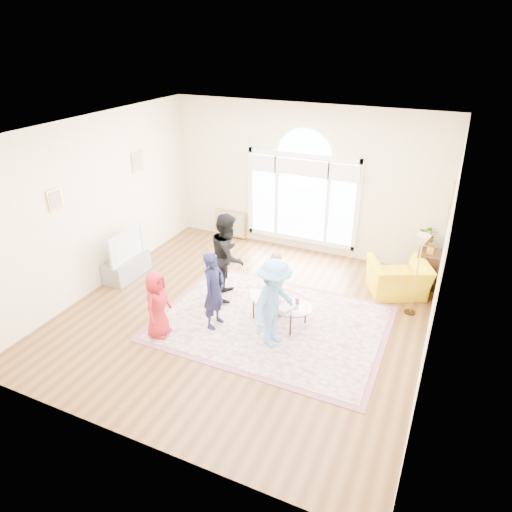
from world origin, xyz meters
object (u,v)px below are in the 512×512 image
at_px(television, 124,244).
at_px(armchair, 398,278).
at_px(coffee_table, 280,302).
at_px(area_rug, 272,323).
at_px(tv_console, 127,267).

bearing_deg(television, armchair, 16.90).
xyz_separation_m(coffee_table, armchair, (1.69, 1.76, -0.07)).
bearing_deg(television, coffee_table, -3.71).
relative_size(area_rug, television, 3.40).
xyz_separation_m(tv_console, armchair, (5.08, 1.54, 0.12)).
bearing_deg(coffee_table, tv_console, -168.70).
distance_m(tv_console, armchair, 5.31).
distance_m(coffee_table, armchair, 2.44).
relative_size(tv_console, coffee_table, 0.73).
distance_m(area_rug, television, 3.39).
relative_size(coffee_table, armchair, 1.34).
xyz_separation_m(area_rug, tv_console, (-3.30, 0.33, 0.20)).
bearing_deg(area_rug, tv_console, 174.33).
xyz_separation_m(area_rug, armchair, (1.78, 1.87, 0.32)).
bearing_deg(television, area_rug, -5.68).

